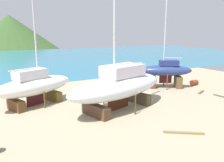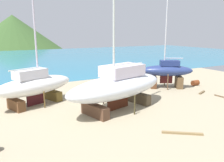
{
  "view_description": "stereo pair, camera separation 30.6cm",
  "coord_description": "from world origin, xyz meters",
  "px_view_note": "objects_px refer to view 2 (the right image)",
  "views": [
    {
      "loc": [
        -10.52,
        -19.83,
        6.62
      ],
      "look_at": [
        0.17,
        -0.86,
        1.86
      ],
      "focal_mm": 36.06,
      "sensor_mm": 36.0,
      "label": 1
    },
    {
      "loc": [
        -10.25,
        -19.98,
        6.62
      ],
      "look_at": [
        0.17,
        -0.86,
        1.86
      ],
      "focal_mm": 36.06,
      "sensor_mm": 36.0,
      "label": 2
    }
  ],
  "objects_px": {
    "worker": "(133,81)",
    "barrel_tipped_right": "(195,83)",
    "barrel_ochre": "(97,85)",
    "sailboat_far_slipway": "(167,71)",
    "sailboat_mid_port": "(35,85)",
    "sailboat_large_starboard": "(118,85)"
  },
  "relations": [
    {
      "from": "sailboat_far_slipway",
      "to": "sailboat_mid_port",
      "type": "relative_size",
      "value": 0.92
    },
    {
      "from": "worker",
      "to": "barrel_ochre",
      "type": "height_order",
      "value": "worker"
    },
    {
      "from": "sailboat_far_slipway",
      "to": "barrel_ochre",
      "type": "height_order",
      "value": "sailboat_far_slipway"
    },
    {
      "from": "sailboat_mid_port",
      "to": "barrel_tipped_right",
      "type": "bearing_deg",
      "value": -26.19
    },
    {
      "from": "sailboat_large_starboard",
      "to": "worker",
      "type": "relative_size",
      "value": 9.38
    },
    {
      "from": "worker",
      "to": "barrel_tipped_right",
      "type": "height_order",
      "value": "worker"
    },
    {
      "from": "sailboat_large_starboard",
      "to": "worker",
      "type": "distance_m",
      "value": 7.35
    },
    {
      "from": "barrel_tipped_right",
      "to": "barrel_ochre",
      "type": "bearing_deg",
      "value": 159.42
    },
    {
      "from": "barrel_ochre",
      "to": "sailboat_large_starboard",
      "type": "bearing_deg",
      "value": -100.57
    },
    {
      "from": "barrel_tipped_right",
      "to": "sailboat_far_slipway",
      "type": "bearing_deg",
      "value": 168.5
    },
    {
      "from": "sailboat_large_starboard",
      "to": "barrel_ochre",
      "type": "height_order",
      "value": "sailboat_large_starboard"
    },
    {
      "from": "worker",
      "to": "sailboat_mid_port",
      "type": "bearing_deg",
      "value": -146.91
    },
    {
      "from": "worker",
      "to": "sailboat_large_starboard",
      "type": "bearing_deg",
      "value": -103.91
    },
    {
      "from": "sailboat_far_slipway",
      "to": "worker",
      "type": "xyz_separation_m",
      "value": [
        -3.89,
        1.39,
        -1.1
      ]
    },
    {
      "from": "worker",
      "to": "barrel_tipped_right",
      "type": "distance_m",
      "value": 8.29
    },
    {
      "from": "worker",
      "to": "barrel_ochre",
      "type": "bearing_deg",
      "value": 179.64
    },
    {
      "from": "sailboat_large_starboard",
      "to": "worker",
      "type": "xyz_separation_m",
      "value": [
        5.03,
        5.22,
        -1.2
      ]
    },
    {
      "from": "sailboat_far_slipway",
      "to": "sailboat_large_starboard",
      "type": "height_order",
      "value": "sailboat_large_starboard"
    },
    {
      "from": "worker",
      "to": "sailboat_far_slipway",
      "type": "bearing_deg",
      "value": 10.41
    },
    {
      "from": "sailboat_mid_port",
      "to": "sailboat_large_starboard",
      "type": "xyz_separation_m",
      "value": [
        6.17,
        -4.62,
        0.23
      ]
    },
    {
      "from": "sailboat_far_slipway",
      "to": "barrel_tipped_right",
      "type": "relative_size",
      "value": 13.02
    },
    {
      "from": "barrel_ochre",
      "to": "barrel_tipped_right",
      "type": "height_order",
      "value": "barrel_ochre"
    }
  ]
}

